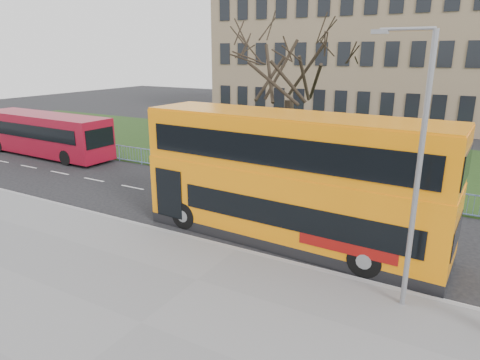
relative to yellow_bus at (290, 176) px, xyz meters
name	(u,v)px	position (x,y,z in m)	size (l,w,h in m)	color
ground	(256,237)	(-1.21, -0.39, -2.64)	(120.00, 120.00, 0.00)	black
pavement	(141,324)	(-1.21, -7.14, -2.58)	(80.00, 10.50, 0.12)	slate
kerb	(237,250)	(-1.21, -1.94, -2.57)	(80.00, 0.20, 0.14)	gray
grass_verge	(353,161)	(-1.21, 13.91, -2.60)	(80.00, 15.40, 0.08)	#1B3212
guard_railing	(314,182)	(-1.21, 6.21, -2.09)	(40.00, 0.12, 1.10)	#718CC9
bare_tree	(290,86)	(-4.21, 9.61, 2.56)	(7.17, 7.17, 10.24)	black
civic_building	(364,54)	(-6.21, 34.61, 4.36)	(30.00, 15.00, 14.00)	#866F55
yellow_bus	(290,176)	(0.00, 0.00, 0.00)	(11.87, 3.32, 4.93)	orange
red_bus	(45,134)	(-20.90, 4.85, -1.06)	(11.33, 2.91, 2.97)	maroon
street_lamp	(415,164)	(4.69, -2.67, 1.66)	(1.62, 0.18, 7.63)	gray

